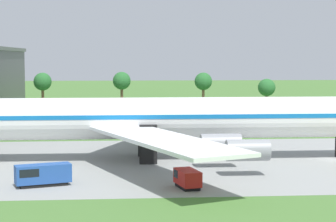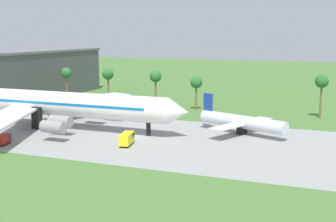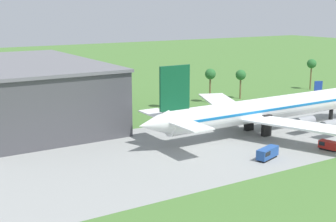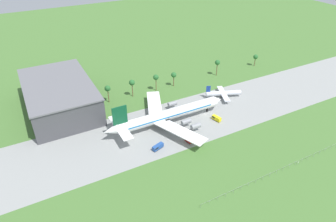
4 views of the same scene
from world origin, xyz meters
The scene contains 6 objects.
ground_plane centered at (0.00, 0.00, 0.00)m, with size 600.00×600.00×0.00m, color #477233.
taxiway_strip centered at (0.00, 0.00, 0.01)m, with size 320.00×44.00×0.02m.
jet_airliner centered at (-24.63, 1.77, 5.89)m, with size 71.42×59.98×18.87m.
baggage_tug centered at (-39.02, -15.10, 1.34)m, with size 6.51×3.82×2.48m.
fuel_truck centered at (-22.68, -17.32, 1.13)m, with size 2.90×4.45×2.07m.
palm_tree_row centered at (2.93, 39.33, 8.92)m, with size 120.49×3.60×11.86m.
Camera 1 is at (-30.04, -83.75, 14.54)m, focal length 65.00 mm.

